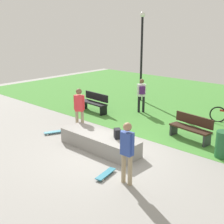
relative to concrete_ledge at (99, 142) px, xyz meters
The scene contains 13 objects.
ground_plane 0.68m from the concrete_ledge, ahead, with size 28.00×28.00×0.00m, color gray.
grass_lawn 7.90m from the concrete_ledge, 85.42° to the left, with size 26.60×12.17×0.01m, color #478C38.
concrete_ledge is the anchor object (origin of this frame).
backpack_on_ledge 0.81m from the concrete_ledge, 13.74° to the left, with size 0.28×0.20×0.32m, color black.
skater_performing_trick 2.56m from the concrete_ledge, 27.66° to the right, with size 0.43×0.23×1.72m.
skater_watching 2.09m from the concrete_ledge, 158.30° to the left, with size 0.38×0.35×1.74m.
skateboard_by_ledge 1.92m from the concrete_ledge, 39.62° to the right, with size 0.35×0.82×0.08m.
skateboard_spare 2.38m from the concrete_ledge, behind, with size 0.50×0.81×0.08m.
park_bench_center_lawn 3.45m from the concrete_ledge, 57.33° to the left, with size 1.65×0.69×0.91m.
park_bench_near_path 4.59m from the concrete_ledge, 138.02° to the left, with size 1.63×0.57×0.91m.
lamp_post 7.61m from the concrete_ledge, 116.27° to the left, with size 0.28×0.28×4.73m.
trash_bin 4.04m from the concrete_ledge, 33.55° to the left, with size 0.52×0.52×0.86m, color #1E592D.
pedestrian_with_backpack 4.85m from the concrete_ledge, 110.15° to the left, with size 0.45×0.45×1.63m.
Camera 1 is at (6.10, -6.61, 4.10)m, focal length 47.93 mm.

